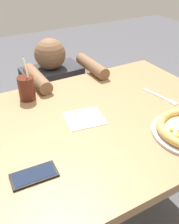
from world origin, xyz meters
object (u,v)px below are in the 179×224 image
fork (161,97)px  diner_seated (55,109)px  cell_phone (34,175)px  drink_cup_colored (27,88)px

fork → diner_seated: 0.80m
cell_phone → drink_cup_colored: bearing=74.3°
diner_seated → drink_cup_colored: bearing=-127.1°
diner_seated → cell_phone: bearing=-115.5°
fork → cell_phone: (-0.72, -0.19, 0.00)m
fork → diner_seated: bearing=115.6°
diner_seated → fork: bearing=-64.4°
fork → cell_phone: cell_phone is taller
fork → diner_seated: size_ratio=0.22×
cell_phone → fork: bearing=14.7°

